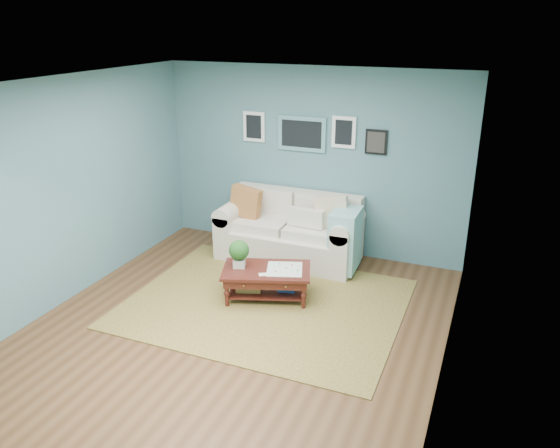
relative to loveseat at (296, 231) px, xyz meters
The scene contains 4 objects.
room_shell 2.18m from the loveseat, 88.34° to the right, with size 5.00×5.02×2.70m.
area_rug 1.47m from the loveseat, 84.40° to the right, with size 3.28×2.62×0.01m, color brown.
loveseat is the anchor object (origin of this frame).
coffee_table 1.28m from the loveseat, 88.23° to the right, with size 1.22×0.95×0.75m.
Camera 1 is at (2.51, -4.80, 3.30)m, focal length 35.00 mm.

